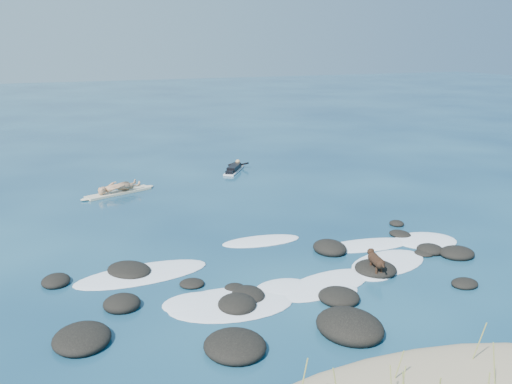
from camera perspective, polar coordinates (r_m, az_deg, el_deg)
name	(u,v)px	position (r m, az deg, el deg)	size (l,w,h in m)	color
ground	(251,259)	(17.05, -0.46, -6.76)	(160.00, 160.00, 0.00)	#0A2642
reef_rocks	(279,295)	(14.56, 2.35, -10.26)	(12.36, 7.14, 0.61)	black
breaking_foam	(294,272)	(16.21, 3.79, -7.94)	(12.17, 5.69, 0.12)	white
standing_surfer_rig	(118,176)	(24.66, -13.68, 1.57)	(3.36, 1.58, 1.98)	beige
paddling_surfer_rig	(234,168)	(28.30, -2.20, 2.37)	(1.83, 2.27, 0.44)	white
dog	(376,260)	(16.10, 11.87, -6.67)	(0.41, 1.09, 0.70)	black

